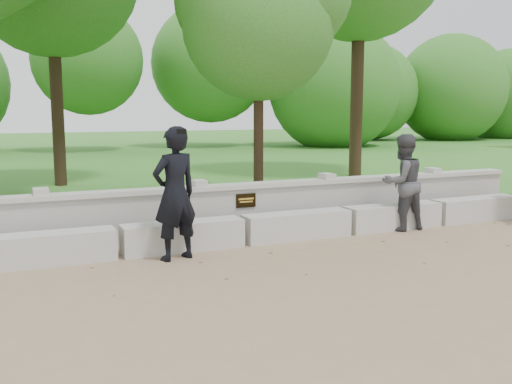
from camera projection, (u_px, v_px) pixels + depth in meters
ground at (298, 274)px, 7.57m from camera, size 80.00×80.00×0.00m
lawn at (111, 168)px, 20.21m from camera, size 40.00×22.00×0.25m
concrete_bench at (243, 231)px, 9.26m from camera, size 11.90×0.45×0.45m
parapet_wall at (227, 209)px, 9.86m from camera, size 12.50×0.35×0.90m
man_main at (175, 194)px, 8.21m from camera, size 0.81×0.74×1.94m
visitor_left at (402, 182)px, 10.28m from camera, size 0.87×0.69×1.74m
tree_near_right at (259, 13)px, 11.22m from camera, size 3.03×3.03×5.34m
shrub_b at (206, 198)px, 10.42m from camera, size 0.46×0.45×0.66m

